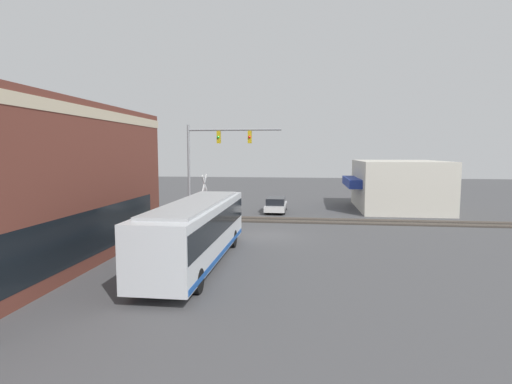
# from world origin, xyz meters

# --- Properties ---
(ground_plane) EXTENTS (120.00, 120.00, 0.00)m
(ground_plane) POSITION_xyz_m (0.00, 0.00, 0.00)
(ground_plane) COLOR #4C4C4F
(shop_building) EXTENTS (10.17, 8.83, 4.66)m
(shop_building) POSITION_xyz_m (13.79, -11.26, 2.34)
(shop_building) COLOR beige
(shop_building) RESTS_ON ground
(city_bus) EXTENTS (11.69, 2.59, 3.11)m
(city_bus) POSITION_xyz_m (-7.06, 2.80, 1.72)
(city_bus) COLOR silver
(city_bus) RESTS_ON ground
(traffic_signal_gantry) EXTENTS (0.42, 7.13, 7.55)m
(traffic_signal_gantry) POSITION_xyz_m (3.69, 4.49, 5.43)
(traffic_signal_gantry) COLOR gray
(traffic_signal_gantry) RESTS_ON ground
(crossing_signal) EXTENTS (1.41, 1.18, 3.81)m
(crossing_signal) POSITION_xyz_m (3.93, 5.22, 2.30)
(crossing_signal) COLOR gray
(crossing_signal) RESTS_ON ground
(rail_track_near) EXTENTS (2.60, 60.00, 0.15)m
(rail_track_near) POSITION_xyz_m (6.00, 0.00, 0.03)
(rail_track_near) COLOR #332D28
(rail_track_near) RESTS_ON ground
(parked_car_white) EXTENTS (4.64, 1.82, 1.35)m
(parked_car_white) POSITION_xyz_m (10.45, 0.20, 0.64)
(parked_car_white) COLOR silver
(parked_car_white) RESTS_ON ground
(pedestrian_at_crossing) EXTENTS (0.34, 0.34, 1.72)m
(pedestrian_at_crossing) POSITION_xyz_m (3.73, 5.38, 0.88)
(pedestrian_at_crossing) COLOR #473828
(pedestrian_at_crossing) RESTS_ON ground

